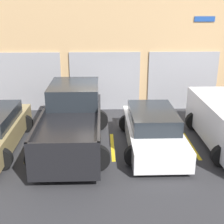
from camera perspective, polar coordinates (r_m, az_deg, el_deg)
The scene contains 7 objects.
ground_plane at distance 11.92m, azimuth -0.11°, elevation -3.99°, with size 28.00×28.00×0.00m, color #2D2D30.
shophouse_building at distance 14.39m, azimuth -0.58°, elevation 11.15°, with size 15.09×0.68×5.48m.
pickup_truck at distance 10.87m, azimuth -7.24°, elevation -1.50°, with size 2.51×5.14×1.90m.
sedan_white at distance 10.80m, azimuth 7.42°, elevation -3.20°, with size 2.16×4.40×1.29m.
parking_stripe_left at distance 11.14m, azimuth -14.30°, elevation -6.34°, with size 0.12×2.20×0.01m, color gold.
parking_stripe_centre at distance 10.88m, azimuth 0.09°, elevation -6.33°, with size 0.12×2.20×0.01m, color gold.
parking_stripe_right at distance 11.31m, azimuth 14.25°, elevation -5.93°, with size 0.12×2.20×0.01m, color gold.
Camera 1 is at (-0.36, -10.96, 4.68)m, focal length 50.00 mm.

